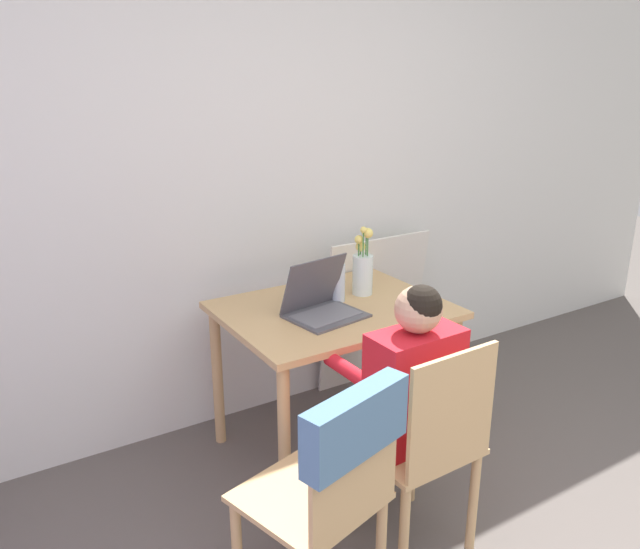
% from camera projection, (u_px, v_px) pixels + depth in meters
% --- Properties ---
extents(wall_back, '(6.40, 0.05, 2.50)m').
position_uv_depth(wall_back, '(269.00, 175.00, 3.09)').
color(wall_back, silver).
rests_on(wall_back, ground_plane).
extents(dining_table, '(0.99, 0.77, 0.73)m').
position_uv_depth(dining_table, '(333.00, 327.00, 2.84)').
color(dining_table, tan).
rests_on(dining_table, ground_plane).
extents(chair_occupied, '(0.41, 0.41, 0.87)m').
position_uv_depth(chair_occupied, '(424.00, 447.00, 2.25)').
color(chair_occupied, tan).
rests_on(chair_occupied, ground_plane).
extents(chair_spare, '(0.49, 0.52, 0.88)m').
position_uv_depth(chair_spare, '(337.00, 470.00, 1.89)').
color(chair_spare, tan).
rests_on(chair_spare, ground_plane).
extents(person_seated, '(0.35, 0.43, 1.05)m').
position_uv_depth(person_seated, '(405.00, 385.00, 2.28)').
color(person_seated, red).
rests_on(person_seated, ground_plane).
extents(laptop, '(0.35, 0.30, 0.25)m').
position_uv_depth(laptop, '(321.00, 302.00, 2.70)').
color(laptop, '#4C4C51').
rests_on(laptop, dining_table).
extents(flower_vase, '(0.10, 0.10, 0.33)m').
position_uv_depth(flower_vase, '(363.00, 268.00, 2.94)').
color(flower_vase, silver).
rests_on(flower_vase, dining_table).
extents(water_bottle, '(0.06, 0.06, 0.20)m').
position_uv_depth(water_bottle, '(338.00, 282.00, 2.85)').
color(water_bottle, silver).
rests_on(water_bottle, dining_table).
extents(cardboard_panel, '(0.65, 0.14, 0.89)m').
position_uv_depth(cardboard_panel, '(374.00, 311.00, 3.54)').
color(cardboard_panel, silver).
rests_on(cardboard_panel, ground_plane).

